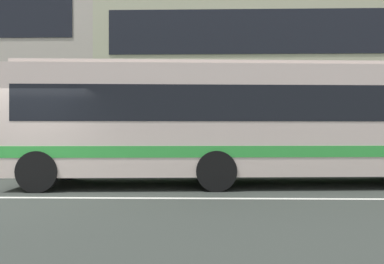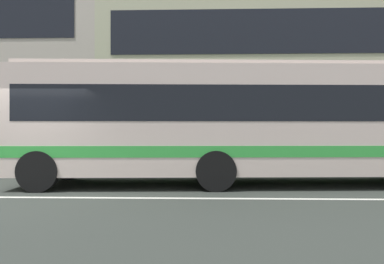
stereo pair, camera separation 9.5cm
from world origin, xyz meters
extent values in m
plane|color=#323732|center=(0.00, 0.00, 0.00)|extent=(160.00, 160.00, 0.00)
cube|color=silver|center=(0.00, 0.00, 0.00)|extent=(60.00, 0.16, 0.01)
cube|color=#265523|center=(3.80, 5.67, 0.54)|extent=(15.33, 1.10, 1.08)
cube|color=#BAB996|center=(8.79, 14.96, 5.51)|extent=(20.31, 9.78, 11.03)
cube|color=black|center=(8.79, 10.05, 6.40)|extent=(18.69, 0.04, 2.21)
cube|color=beige|center=(5.07, 2.19, 1.74)|extent=(12.29, 3.22, 2.79)
cube|color=black|center=(5.07, 2.19, 2.16)|extent=(11.56, 3.19, 0.89)
cube|color=green|center=(5.07, 2.19, 0.98)|extent=(12.05, 3.23, 0.28)
cube|color=beige|center=(5.07, 2.19, 3.20)|extent=(11.78, 2.78, 0.12)
cylinder|color=black|center=(4.24, 3.30, 0.50)|extent=(1.01, 0.34, 1.00)
cylinder|color=black|center=(4.37, 0.99, 0.50)|extent=(1.01, 0.34, 1.00)
cylinder|color=black|center=(-0.07, 3.06, 0.50)|extent=(1.01, 0.34, 1.00)
cylinder|color=black|center=(0.06, 0.74, 0.50)|extent=(1.01, 0.34, 1.00)
camera|label=1|loc=(3.99, -8.04, 1.45)|focal=34.42mm
camera|label=2|loc=(4.08, -8.04, 1.45)|focal=34.42mm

